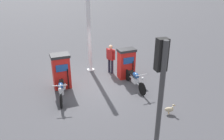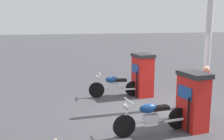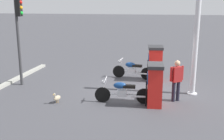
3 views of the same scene
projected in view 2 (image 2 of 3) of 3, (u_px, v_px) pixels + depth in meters
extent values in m
plane|color=#424247|center=(152.00, 110.00, 8.10)|extent=(120.00, 120.00, 0.00)
cube|color=red|center=(143.00, 77.00, 9.57)|extent=(0.63, 0.78, 1.50)
cube|color=#1E478C|center=(135.00, 69.00, 9.41)|extent=(0.05, 0.53, 0.32)
cube|color=#262628|center=(143.00, 56.00, 9.42)|extent=(0.70, 0.86, 0.12)
cylinder|color=black|center=(137.00, 84.00, 9.28)|extent=(0.05, 0.05, 0.98)
cube|color=red|center=(193.00, 103.00, 6.56)|extent=(0.53, 0.81, 1.40)
cube|color=#1E478C|center=(185.00, 92.00, 6.42)|extent=(0.06, 0.55, 0.32)
cube|color=#262628|center=(194.00, 74.00, 6.43)|extent=(0.58, 0.90, 0.12)
cylinder|color=black|center=(188.00, 115.00, 6.28)|extent=(0.05, 0.05, 0.91)
cylinder|color=black|center=(97.00, 90.00, 9.41)|extent=(0.59, 0.16, 0.59)
cylinder|color=black|center=(133.00, 89.00, 9.59)|extent=(0.59, 0.16, 0.59)
cube|color=silver|center=(114.00, 87.00, 9.48)|extent=(0.39, 0.26, 0.24)
cylinder|color=silver|center=(115.00, 88.00, 9.49)|extent=(1.03, 0.22, 0.05)
ellipsoid|color=navy|center=(112.00, 80.00, 9.42)|extent=(0.51, 0.30, 0.24)
cube|color=black|center=(121.00, 80.00, 9.47)|extent=(0.47, 0.27, 0.10)
cylinder|color=silver|center=(98.00, 82.00, 9.36)|extent=(0.26, 0.08, 0.57)
cylinder|color=silver|center=(100.00, 74.00, 9.31)|extent=(0.13, 0.56, 0.04)
sphere|color=silver|center=(97.00, 77.00, 9.32)|extent=(0.16, 0.16, 0.14)
cylinder|color=silver|center=(128.00, 89.00, 9.45)|extent=(0.55, 0.16, 0.07)
cylinder|color=black|center=(124.00, 126.00, 6.10)|extent=(0.58, 0.09, 0.58)
cylinder|color=black|center=(178.00, 118.00, 6.61)|extent=(0.58, 0.09, 0.58)
cube|color=silver|center=(151.00, 119.00, 6.32)|extent=(0.37, 0.22, 0.24)
cylinder|color=silver|center=(152.00, 120.00, 6.35)|extent=(1.14, 0.10, 0.05)
ellipsoid|color=navy|center=(148.00, 108.00, 6.25)|extent=(0.49, 0.24, 0.24)
cube|color=black|center=(160.00, 108.00, 6.37)|extent=(0.45, 0.22, 0.10)
cylinder|color=silver|center=(126.00, 114.00, 6.06)|extent=(0.26, 0.05, 0.57)
cylinder|color=silver|center=(129.00, 101.00, 6.03)|extent=(0.06, 0.56, 0.04)
sphere|color=silver|center=(125.00, 106.00, 6.02)|extent=(0.15, 0.15, 0.14)
cylinder|color=silver|center=(174.00, 120.00, 6.43)|extent=(0.55, 0.09, 0.07)
cylinder|color=#1E1E2D|center=(202.00, 106.00, 7.30)|extent=(0.18, 0.18, 0.75)
cylinder|color=#1E1E2D|center=(205.00, 105.00, 7.45)|extent=(0.18, 0.18, 0.75)
cube|color=maroon|center=(205.00, 84.00, 7.25)|extent=(0.41, 0.36, 0.56)
cylinder|color=maroon|center=(202.00, 84.00, 7.07)|extent=(0.12, 0.12, 0.53)
cylinder|color=maroon|center=(209.00, 81.00, 7.42)|extent=(0.12, 0.12, 0.53)
sphere|color=tan|center=(206.00, 70.00, 7.18)|extent=(0.29, 0.29, 0.21)
cylinder|color=silver|center=(208.00, 38.00, 8.11)|extent=(0.20, 0.20, 4.56)
cylinder|color=silver|center=(204.00, 105.00, 8.52)|extent=(0.40, 0.40, 0.04)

